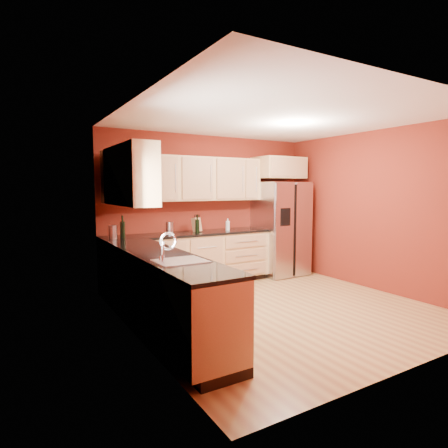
{
  "coord_description": "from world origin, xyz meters",
  "views": [
    {
      "loc": [
        -3.23,
        -3.98,
        1.67
      ],
      "look_at": [
        -0.34,
        0.9,
        1.12
      ],
      "focal_mm": 30.0,
      "sensor_mm": 36.0,
      "label": 1
    }
  ],
  "objects": [
    {
      "name": "wall_front",
      "position": [
        0.0,
        -2.0,
        1.3
      ],
      "size": [
        4.0,
        0.04,
        2.6
      ],
      "primitive_type": "cube",
      "color": "maroon",
      "rests_on": "floor"
    },
    {
      "name": "ceiling",
      "position": [
        0.0,
        0.0,
        2.6
      ],
      "size": [
        4.0,
        4.0,
        0.0
      ],
      "primitive_type": "plane",
      "color": "white",
      "rests_on": "wall_back"
    },
    {
      "name": "upper_cabinets_left",
      "position": [
        -1.83,
        0.72,
        1.83
      ],
      "size": [
        0.33,
        1.35,
        0.75
      ],
      "primitive_type": "cube",
      "color": "tan",
      "rests_on": "wall_left"
    },
    {
      "name": "canister_left",
      "position": [
        -0.93,
        1.64,
        1.02
      ],
      "size": [
        0.14,
        0.14,
        0.2
      ],
      "primitive_type": "cylinder",
      "rotation": [
        0.0,
        0.0,
        0.12
      ],
      "color": "#BBBCC1",
      "rests_on": "countertop_back"
    },
    {
      "name": "canister_right",
      "position": [
        -1.84,
        1.62,
        1.02
      ],
      "size": [
        0.13,
        0.13,
        0.19
      ],
      "primitive_type": "cylinder",
      "rotation": [
        0.0,
        0.0,
        -0.1
      ],
      "color": "#BBBCC1",
      "rests_on": "countertop_back"
    },
    {
      "name": "soap_dispenser",
      "position": [
        0.18,
        1.65,
        1.02
      ],
      "size": [
        0.09,
        0.09,
        0.21
      ],
      "primitive_type": "cylinder",
      "rotation": [
        0.0,
        0.0,
        0.28
      ],
      "color": "silver",
      "rests_on": "countertop_back"
    },
    {
      "name": "countertop_back",
      "position": [
        -0.55,
        1.69,
        0.9
      ],
      "size": [
        2.9,
        0.62,
        0.04
      ],
      "primitive_type": "cube",
      "color": "black",
      "rests_on": "base_cabinets_back"
    },
    {
      "name": "wine_bottle_a",
      "position": [
        -1.69,
        1.62,
        1.09
      ],
      "size": [
        0.09,
        0.09,
        0.34
      ],
      "primitive_type": null,
      "rotation": [
        0.0,
        0.0,
        -0.27
      ],
      "color": "black",
      "rests_on": "countertop_back"
    },
    {
      "name": "over_fridge_cabinet",
      "position": [
        1.35,
        1.7,
        2.05
      ],
      "size": [
        0.92,
        0.6,
        0.4
      ],
      "primitive_type": "cube",
      "color": "tan",
      "rests_on": "wall_back"
    },
    {
      "name": "corner_upper_cabinet",
      "position": [
        -1.67,
        1.67,
        1.83
      ],
      "size": [
        0.67,
        0.67,
        0.75
      ],
      "primitive_type": "cube",
      "rotation": [
        0.0,
        0.0,
        0.79
      ],
      "color": "tan",
      "rests_on": "wall_back"
    },
    {
      "name": "floor",
      "position": [
        0.0,
        0.0,
        0.0
      ],
      "size": [
        4.0,
        4.0,
        0.0
      ],
      "primitive_type": "plane",
      "color": "#A46E3F",
      "rests_on": "ground"
    },
    {
      "name": "refrigerator",
      "position": [
        1.35,
        1.62,
        0.89
      ],
      "size": [
        0.9,
        0.75,
        1.78
      ],
      "primitive_type": "cube",
      "color": "#BBBCC1",
      "rests_on": "floor"
    },
    {
      "name": "sink_faucet",
      "position": [
        -1.69,
        -0.5,
        1.07
      ],
      "size": [
        0.5,
        0.42,
        0.3
      ],
      "primitive_type": null,
      "color": "silver",
      "rests_on": "countertop_left"
    },
    {
      "name": "wall_back",
      "position": [
        0.0,
        2.0,
        1.3
      ],
      "size": [
        4.0,
        0.04,
        2.6
      ],
      "primitive_type": "cube",
      "color": "maroon",
      "rests_on": "floor"
    },
    {
      "name": "base_cabinets_left",
      "position": [
        -1.7,
        0.0,
        0.44
      ],
      "size": [
        0.6,
        2.8,
        0.88
      ],
      "primitive_type": "cube",
      "color": "tan",
      "rests_on": "floor"
    },
    {
      "name": "wall_left",
      "position": [
        -2.0,
        0.0,
        1.3
      ],
      "size": [
        0.04,
        4.0,
        2.6
      ],
      "primitive_type": "cube",
      "color": "maroon",
      "rests_on": "floor"
    },
    {
      "name": "window",
      "position": [
        -1.98,
        -0.5,
        1.55
      ],
      "size": [
        0.03,
        0.9,
        1.0
      ],
      "primitive_type": "cube",
      "color": "white",
      "rests_on": "wall_left"
    },
    {
      "name": "upper_cabinets_back",
      "position": [
        -0.25,
        1.83,
        1.83
      ],
      "size": [
        2.3,
        0.33,
        0.75
      ],
      "primitive_type": "cube",
      "color": "tan",
      "rests_on": "wall_back"
    },
    {
      "name": "countertop_left",
      "position": [
        -1.69,
        0.0,
        0.9
      ],
      "size": [
        0.62,
        2.8,
        0.04
      ],
      "primitive_type": "cube",
      "color": "black",
      "rests_on": "base_cabinets_left"
    },
    {
      "name": "wine_bottle_b",
      "position": [
        -0.44,
        1.61,
        1.07
      ],
      "size": [
        0.09,
        0.09,
        0.31
      ],
      "primitive_type": null,
      "rotation": [
        0.0,
        0.0,
        0.35
      ],
      "color": "black",
      "rests_on": "countertop_back"
    },
    {
      "name": "wall_right",
      "position": [
        2.0,
        0.0,
        1.3
      ],
      "size": [
        0.04,
        4.0,
        2.6
      ],
      "primitive_type": "cube",
      "color": "maroon",
      "rests_on": "floor"
    },
    {
      "name": "knife_block",
      "position": [
        -0.39,
        1.74,
        1.04
      ],
      "size": [
        0.15,
        0.14,
        0.24
      ],
      "primitive_type": "cube",
      "rotation": [
        0.0,
        0.0,
        0.29
      ],
      "color": "tan",
      "rests_on": "countertop_back"
    },
    {
      "name": "base_cabinets_back",
      "position": [
        -0.55,
        1.7,
        0.44
      ],
      "size": [
        2.9,
        0.6,
        0.88
      ],
      "primitive_type": "cube",
      "color": "tan",
      "rests_on": "floor"
    }
  ]
}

